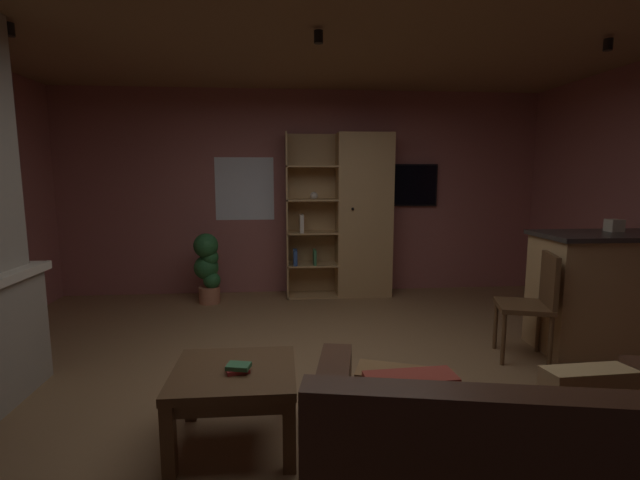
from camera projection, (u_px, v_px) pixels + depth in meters
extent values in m
cube|color=olive|center=(325.00, 388.00, 3.33)|extent=(6.31, 5.65, 0.02)
cube|color=#9E5B56|center=(304.00, 193.00, 5.96)|extent=(6.43, 0.06, 2.66)
cube|color=#8E6B47|center=(325.00, 6.00, 2.95)|extent=(6.31, 5.65, 0.02)
cube|color=white|center=(245.00, 189.00, 5.85)|extent=(0.76, 0.01, 0.81)
cube|color=tan|center=(364.00, 216.00, 5.79)|extent=(0.70, 0.38, 2.09)
cube|color=tan|center=(311.00, 215.00, 5.90)|extent=(0.65, 0.02, 2.09)
cube|color=tan|center=(287.00, 216.00, 5.70)|extent=(0.02, 0.38, 2.09)
sphere|color=black|center=(353.00, 209.00, 5.55)|extent=(0.04, 0.04, 0.04)
cube|color=tan|center=(312.00, 295.00, 5.88)|extent=(0.65, 0.38, 0.02)
cube|color=tan|center=(312.00, 264.00, 5.82)|extent=(0.65, 0.38, 0.02)
cube|color=tan|center=(312.00, 232.00, 5.76)|extent=(0.65, 0.38, 0.02)
cube|color=tan|center=(311.00, 200.00, 5.70)|extent=(0.65, 0.38, 0.02)
cube|color=tan|center=(311.00, 167.00, 5.64)|extent=(0.65, 0.38, 0.02)
cube|color=beige|center=(302.00, 223.00, 5.67)|extent=(0.05, 0.23, 0.22)
cube|color=#2D4C8C|center=(295.00, 257.00, 5.73)|extent=(0.05, 0.23, 0.19)
cube|color=#387247|center=(315.00, 257.00, 5.75)|extent=(0.03, 0.23, 0.19)
sphere|color=beige|center=(314.00, 196.00, 5.69)|extent=(0.10, 0.10, 0.10)
cube|color=tan|center=(619.00, 294.00, 4.01)|extent=(1.44, 0.58, 1.02)
cube|color=#2D2826|center=(625.00, 235.00, 3.94)|extent=(1.50, 0.64, 0.04)
cube|color=#BFB299|center=(614.00, 225.00, 4.02)|extent=(0.12, 0.12, 0.11)
cube|color=#4C2D1E|center=(540.00, 453.00, 1.52)|extent=(1.63, 0.45, 0.42)
cube|color=#4C2D1E|center=(331.00, 452.00, 2.00)|extent=(0.32, 0.90, 0.67)
cube|color=olive|center=(404.00, 410.00, 1.94)|extent=(0.44, 0.31, 0.38)
cube|color=#AD3D2D|center=(409.00, 423.00, 1.87)|extent=(0.39, 0.16, 0.43)
cube|color=brown|center=(440.00, 444.00, 1.74)|extent=(0.40, 0.30, 0.39)
cube|color=tan|center=(588.00, 418.00, 1.84)|extent=(0.37, 0.19, 0.42)
cube|color=brown|center=(234.00, 373.00, 2.58)|extent=(0.70, 0.65, 0.05)
cube|color=brown|center=(234.00, 384.00, 2.59)|extent=(0.63, 0.58, 0.08)
cube|color=brown|center=(169.00, 441.00, 2.31)|extent=(0.07, 0.07, 0.41)
cube|color=brown|center=(289.00, 435.00, 2.36)|extent=(0.07, 0.07, 0.41)
cube|color=brown|center=(191.00, 389.00, 2.87)|extent=(0.07, 0.07, 0.41)
cube|color=brown|center=(288.00, 385.00, 2.92)|extent=(0.07, 0.07, 0.41)
cube|color=#B22D2D|center=(237.00, 369.00, 2.55)|extent=(0.15, 0.14, 0.02)
cube|color=#387247|center=(239.00, 366.00, 2.53)|extent=(0.15, 0.12, 0.03)
cube|color=brown|center=(523.00, 306.00, 3.80)|extent=(0.52, 0.52, 0.04)
cube|color=brown|center=(550.00, 280.00, 3.73)|extent=(0.15, 0.40, 0.44)
cylinder|color=brown|center=(496.00, 324.00, 4.05)|extent=(0.04, 0.04, 0.46)
cylinder|color=brown|center=(504.00, 338.00, 3.70)|extent=(0.04, 0.04, 0.46)
cylinder|color=brown|center=(538.00, 327.00, 3.98)|extent=(0.04, 0.04, 0.46)
cylinder|color=brown|center=(551.00, 341.00, 3.63)|extent=(0.04, 0.04, 0.46)
cylinder|color=#B77051|center=(209.00, 295.00, 5.52)|extent=(0.26, 0.26, 0.21)
sphere|color=#235B2D|center=(212.00, 280.00, 5.48)|extent=(0.21, 0.21, 0.21)
sphere|color=#235B2D|center=(206.00, 267.00, 5.50)|extent=(0.30, 0.30, 0.30)
sphere|color=#235B2D|center=(210.00, 257.00, 5.46)|extent=(0.21, 0.21, 0.21)
sphere|color=#235B2D|center=(206.00, 246.00, 5.41)|extent=(0.30, 0.30, 0.30)
cube|color=black|center=(401.00, 185.00, 5.99)|extent=(0.99, 0.05, 0.56)
cube|color=black|center=(401.00, 185.00, 5.97)|extent=(0.95, 0.01, 0.52)
cylinder|color=black|center=(9.00, 29.00, 3.17)|extent=(0.07, 0.07, 0.09)
cylinder|color=black|center=(318.00, 37.00, 3.34)|extent=(0.07, 0.07, 0.09)
cylinder|color=black|center=(608.00, 45.00, 3.54)|extent=(0.07, 0.07, 0.09)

